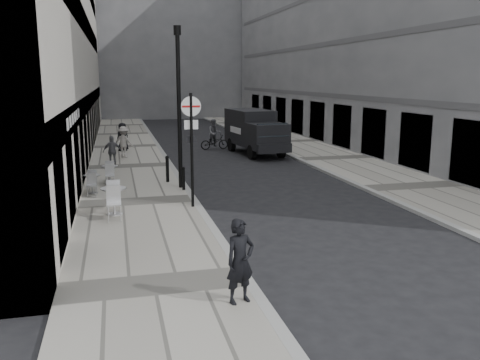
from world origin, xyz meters
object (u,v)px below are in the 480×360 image
(lamppost, at_px, (179,100))
(panel_van, at_px, (254,130))
(walking_man, at_px, (240,261))
(sign_post, at_px, (192,135))
(cyclist, at_px, (214,138))

(lamppost, distance_m, panel_van, 10.64)
(walking_man, relative_size, panel_van, 0.30)
(sign_post, bearing_deg, cyclist, 78.26)
(panel_van, xyz_separation_m, cyclist, (-1.92, 2.44, -0.70))
(walking_man, height_order, panel_van, panel_van)
(sign_post, xyz_separation_m, panel_van, (5.49, 12.04, -1.12))
(lamppost, bearing_deg, walking_man, -91.21)
(panel_van, bearing_deg, walking_man, -112.32)
(sign_post, height_order, cyclist, sign_post)
(sign_post, distance_m, panel_van, 13.28)
(lamppost, xyz_separation_m, cyclist, (3.56, 11.29, -2.85))
(sign_post, relative_size, cyclist, 2.00)
(walking_man, xyz_separation_m, sign_post, (0.23, 7.68, 1.61))
(lamppost, bearing_deg, sign_post, -90.00)
(lamppost, bearing_deg, panel_van, 58.22)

